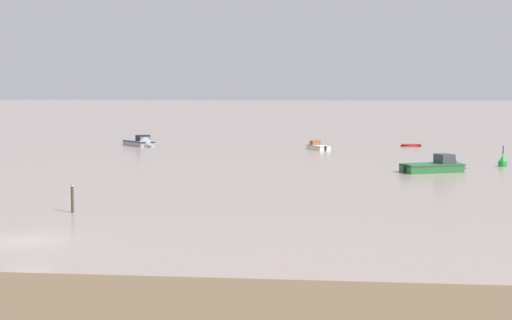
{
  "coord_description": "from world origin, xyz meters",
  "views": [
    {
      "loc": [
        16.58,
        -40.32,
        8.25
      ],
      "look_at": [
        7.73,
        40.54,
        0.63
      ],
      "focal_mm": 56.21,
      "sensor_mm": 36.0,
      "label": 1
    }
  ],
  "objects_px": {
    "rowboat_moored_0": "(411,145)",
    "motorboat_moored_4": "(142,144)",
    "motorboat_moored_3": "(316,147)",
    "motorboat_moored_2": "(441,168)",
    "channel_buoy": "(503,162)",
    "mooring_post_near": "(72,199)"
  },
  "relations": [
    {
      "from": "rowboat_moored_0",
      "to": "motorboat_moored_4",
      "type": "xyz_separation_m",
      "value": [
        -36.19,
        -3.93,
        0.23
      ]
    },
    {
      "from": "motorboat_moored_3",
      "to": "motorboat_moored_4",
      "type": "bearing_deg",
      "value": 54.11
    },
    {
      "from": "motorboat_moored_4",
      "to": "motorboat_moored_2",
      "type": "bearing_deg",
      "value": 10.04
    },
    {
      "from": "motorboat_moored_2",
      "to": "channel_buoy",
      "type": "relative_size",
      "value": 3.06
    },
    {
      "from": "motorboat_moored_3",
      "to": "mooring_post_near",
      "type": "height_order",
      "value": "mooring_post_near"
    },
    {
      "from": "rowboat_moored_0",
      "to": "channel_buoy",
      "type": "bearing_deg",
      "value": -76.99
    },
    {
      "from": "motorboat_moored_2",
      "to": "motorboat_moored_4",
      "type": "bearing_deg",
      "value": 117.9
    },
    {
      "from": "channel_buoy",
      "to": "motorboat_moored_2",
      "type": "bearing_deg",
      "value": -139.52
    },
    {
      "from": "motorboat_moored_4",
      "to": "rowboat_moored_0",
      "type": "bearing_deg",
      "value": 53.91
    },
    {
      "from": "motorboat_moored_3",
      "to": "motorboat_moored_4",
      "type": "relative_size",
      "value": 0.76
    },
    {
      "from": "motorboat_moored_2",
      "to": "motorboat_moored_4",
      "type": "distance_m",
      "value": 45.99
    },
    {
      "from": "motorboat_moored_2",
      "to": "channel_buoy",
      "type": "distance_m",
      "value": 8.97
    },
    {
      "from": "rowboat_moored_0",
      "to": "channel_buoy",
      "type": "relative_size",
      "value": 1.27
    },
    {
      "from": "motorboat_moored_3",
      "to": "mooring_post_near",
      "type": "relative_size",
      "value": 2.21
    },
    {
      "from": "channel_buoy",
      "to": "mooring_post_near",
      "type": "bearing_deg",
      "value": -135.15
    },
    {
      "from": "rowboat_moored_0",
      "to": "motorboat_moored_4",
      "type": "height_order",
      "value": "motorboat_moored_4"
    },
    {
      "from": "mooring_post_near",
      "to": "motorboat_moored_2",
      "type": "bearing_deg",
      "value": 45.87
    },
    {
      "from": "motorboat_moored_2",
      "to": "motorboat_moored_3",
      "type": "distance_m",
      "value": 28.89
    },
    {
      "from": "motorboat_moored_3",
      "to": "rowboat_moored_0",
      "type": "bearing_deg",
      "value": -94.46
    },
    {
      "from": "rowboat_moored_0",
      "to": "motorboat_moored_4",
      "type": "relative_size",
      "value": 0.49
    },
    {
      "from": "motorboat_moored_2",
      "to": "rowboat_moored_0",
      "type": "bearing_deg",
      "value": 65.95
    },
    {
      "from": "mooring_post_near",
      "to": "rowboat_moored_0",
      "type": "bearing_deg",
      "value": 65.99
    }
  ]
}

